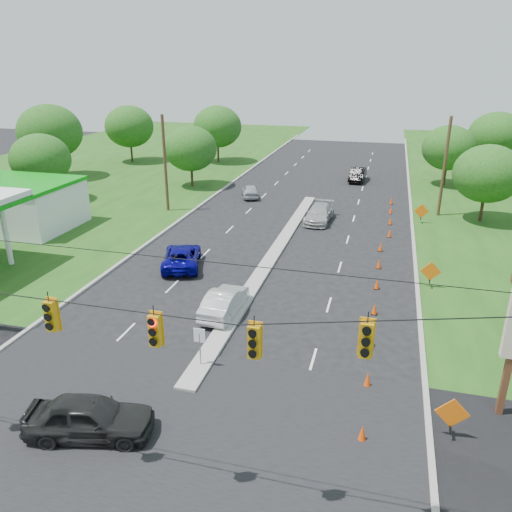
# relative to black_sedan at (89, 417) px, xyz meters

# --- Properties ---
(ground) EXTENTS (160.00, 160.00, 0.00)m
(ground) POSITION_rel_black_sedan_xyz_m (2.41, -0.63, -0.82)
(ground) COLOR black
(ground) RESTS_ON ground
(cross_street) EXTENTS (160.00, 14.00, 0.02)m
(cross_street) POSITION_rel_black_sedan_xyz_m (2.41, -0.63, -0.82)
(cross_street) COLOR black
(cross_street) RESTS_ON ground
(curb_left) EXTENTS (0.25, 110.00, 0.16)m
(curb_left) POSITION_rel_black_sedan_xyz_m (-7.69, 29.37, -0.82)
(curb_left) COLOR gray
(curb_left) RESTS_ON ground
(curb_right) EXTENTS (0.25, 110.00, 0.16)m
(curb_right) POSITION_rel_black_sedan_xyz_m (12.51, 29.37, -0.82)
(curb_right) COLOR gray
(curb_right) RESTS_ON ground
(median) EXTENTS (1.00, 34.00, 0.18)m
(median) POSITION_rel_black_sedan_xyz_m (2.41, 20.37, -0.82)
(median) COLOR gray
(median) RESTS_ON ground
(median_sign) EXTENTS (0.55, 0.06, 2.05)m
(median_sign) POSITION_rel_black_sedan_xyz_m (2.41, 5.37, 0.64)
(median_sign) COLOR gray
(median_sign) RESTS_ON ground
(signal_span) EXTENTS (25.60, 0.32, 9.00)m
(signal_span) POSITION_rel_black_sedan_xyz_m (2.36, -1.63, 4.15)
(signal_span) COLOR #422D1C
(signal_span) RESTS_ON ground
(utility_pole_far_left) EXTENTS (0.28, 0.28, 9.00)m
(utility_pole_far_left) POSITION_rel_black_sedan_xyz_m (-10.09, 29.37, 3.68)
(utility_pole_far_left) COLOR #422D1C
(utility_pole_far_left) RESTS_ON ground
(utility_pole_far_right) EXTENTS (0.28, 0.28, 9.00)m
(utility_pole_far_right) POSITION_rel_black_sedan_xyz_m (14.91, 34.37, 3.68)
(utility_pole_far_right) COLOR #422D1C
(utility_pole_far_right) RESTS_ON ground
(cone_0) EXTENTS (0.32, 0.32, 0.70)m
(cone_0) POSITION_rel_black_sedan_xyz_m (10.04, 2.37, -0.47)
(cone_0) COLOR #F74608
(cone_0) RESTS_ON ground
(cone_1) EXTENTS (0.32, 0.32, 0.70)m
(cone_1) POSITION_rel_black_sedan_xyz_m (10.04, 5.87, -0.47)
(cone_1) COLOR #F74608
(cone_1) RESTS_ON ground
(cone_2) EXTENTS (0.32, 0.32, 0.70)m
(cone_2) POSITION_rel_black_sedan_xyz_m (10.04, 9.37, -0.47)
(cone_2) COLOR #F74608
(cone_2) RESTS_ON ground
(cone_3) EXTENTS (0.32, 0.32, 0.70)m
(cone_3) POSITION_rel_black_sedan_xyz_m (10.04, 12.87, -0.47)
(cone_3) COLOR #F74608
(cone_3) RESTS_ON ground
(cone_4) EXTENTS (0.32, 0.32, 0.70)m
(cone_4) POSITION_rel_black_sedan_xyz_m (10.04, 16.37, -0.47)
(cone_4) COLOR #F74608
(cone_4) RESTS_ON ground
(cone_5) EXTENTS (0.32, 0.32, 0.70)m
(cone_5) POSITION_rel_black_sedan_xyz_m (10.04, 19.87, -0.47)
(cone_5) COLOR #F74608
(cone_5) RESTS_ON ground
(cone_6) EXTENTS (0.32, 0.32, 0.70)m
(cone_6) POSITION_rel_black_sedan_xyz_m (10.04, 23.37, -0.47)
(cone_6) COLOR #F74608
(cone_6) RESTS_ON ground
(cone_7) EXTENTS (0.32, 0.32, 0.70)m
(cone_7) POSITION_rel_black_sedan_xyz_m (10.64, 26.87, -0.47)
(cone_7) COLOR #F74608
(cone_7) RESTS_ON ground
(cone_8) EXTENTS (0.32, 0.32, 0.70)m
(cone_8) POSITION_rel_black_sedan_xyz_m (10.64, 30.37, -0.47)
(cone_8) COLOR #F74608
(cone_8) RESTS_ON ground
(cone_9) EXTENTS (0.32, 0.32, 0.70)m
(cone_9) POSITION_rel_black_sedan_xyz_m (10.64, 33.87, -0.47)
(cone_9) COLOR #F74608
(cone_9) RESTS_ON ground
(cone_10) EXTENTS (0.32, 0.32, 0.70)m
(cone_10) POSITION_rel_black_sedan_xyz_m (10.64, 37.37, -0.47)
(cone_10) COLOR #F74608
(cone_10) RESTS_ON ground
(work_sign_0) EXTENTS (1.27, 0.58, 1.37)m
(work_sign_0) POSITION_rel_black_sedan_xyz_m (13.21, 3.37, 0.27)
(work_sign_0) COLOR black
(work_sign_0) RESTS_ON ground
(work_sign_1) EXTENTS (1.27, 0.58, 1.37)m
(work_sign_1) POSITION_rel_black_sedan_xyz_m (13.21, 17.37, 0.27)
(work_sign_1) COLOR black
(work_sign_1) RESTS_ON ground
(work_sign_2) EXTENTS (1.27, 0.58, 1.37)m
(work_sign_2) POSITION_rel_black_sedan_xyz_m (13.21, 31.37, 0.27)
(work_sign_2) COLOR black
(work_sign_2) RESTS_ON ground
(tree_2) EXTENTS (5.88, 5.88, 6.86)m
(tree_2) POSITION_rel_black_sedan_xyz_m (-23.59, 29.37, 3.51)
(tree_2) COLOR black
(tree_2) RESTS_ON ground
(tree_3) EXTENTS (7.56, 7.56, 8.82)m
(tree_3) POSITION_rel_black_sedan_xyz_m (-29.59, 39.37, 4.75)
(tree_3) COLOR black
(tree_3) RESTS_ON ground
(tree_4) EXTENTS (6.72, 6.72, 7.84)m
(tree_4) POSITION_rel_black_sedan_xyz_m (-25.59, 51.37, 4.13)
(tree_4) COLOR black
(tree_4) RESTS_ON ground
(tree_5) EXTENTS (5.88, 5.88, 6.86)m
(tree_5) POSITION_rel_black_sedan_xyz_m (-11.59, 39.37, 3.51)
(tree_5) COLOR black
(tree_5) RESTS_ON ground
(tree_6) EXTENTS (6.72, 6.72, 7.84)m
(tree_6) POSITION_rel_black_sedan_xyz_m (-13.59, 54.37, 4.13)
(tree_6) COLOR black
(tree_6) RESTS_ON ground
(tree_9) EXTENTS (5.88, 5.88, 6.86)m
(tree_9) POSITION_rel_black_sedan_xyz_m (18.41, 33.37, 3.51)
(tree_9) COLOR black
(tree_9) RESTS_ON ground
(tree_11) EXTENTS (6.72, 6.72, 7.84)m
(tree_11) POSITION_rel_black_sedan_xyz_m (22.41, 54.37, 4.13)
(tree_11) COLOR black
(tree_11) RESTS_ON ground
(tree_12) EXTENTS (5.88, 5.88, 6.86)m
(tree_12) POSITION_rel_black_sedan_xyz_m (16.41, 47.37, 3.51)
(tree_12) COLOR black
(tree_12) RESTS_ON ground
(black_sedan) EXTENTS (5.15, 2.99, 1.65)m
(black_sedan) POSITION_rel_black_sedan_xyz_m (0.00, 0.00, 0.00)
(black_sedan) COLOR black
(black_sedan) RESTS_ON ground
(white_sedan) EXTENTS (1.70, 4.55, 1.48)m
(white_sedan) POSITION_rel_black_sedan_xyz_m (1.80, 10.75, -0.08)
(white_sedan) COLOR silver
(white_sedan) RESTS_ON ground
(blue_pickup) EXTENTS (3.90, 5.73, 1.46)m
(blue_pickup) POSITION_rel_black_sedan_xyz_m (-3.30, 16.71, -0.10)
(blue_pickup) COLOR #060176
(blue_pickup) RESTS_ON ground
(silver_car_far) EXTENTS (2.34, 5.23, 1.49)m
(silver_car_far) POSITION_rel_black_sedan_xyz_m (4.45, 29.64, -0.08)
(silver_car_far) COLOR #A7A7A7
(silver_car_far) RESTS_ON ground
(silver_car_oncoming) EXTENTS (2.91, 4.31, 1.36)m
(silver_car_oncoming) POSITION_rel_black_sedan_xyz_m (-3.86, 36.40, -0.14)
(silver_car_oncoming) COLOR #A6A6AF
(silver_car_oncoming) RESTS_ON ground
(dark_car_receding) EXTENTS (1.90, 4.93, 1.60)m
(dark_car_receding) POSITION_rel_black_sedan_xyz_m (6.55, 47.16, -0.02)
(dark_car_receding) COLOR black
(dark_car_receding) RESTS_ON ground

